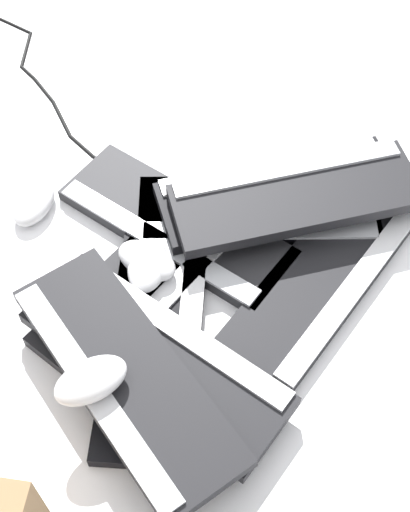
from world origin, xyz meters
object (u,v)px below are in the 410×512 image
(keyboard_0, at_px, (149,278))
(keyboard_6, at_px, (279,191))
(keyboard_1, at_px, (157,335))
(mouse_0, at_px, (91,380))
(keyboard_2, at_px, (323,279))
(mouse_2, at_px, (148,265))
(keyboard_8, at_px, (125,375))
(keyboard_7, at_px, (296,195))
(keyboard_5, at_px, (156,357))
(mouse_3, at_px, (147,260))
(keyboard_4, at_px, (175,225))
(keyboard_3, at_px, (258,212))
(mouse_1, at_px, (34,203))

(keyboard_0, height_order, keyboard_6, keyboard_6)
(keyboard_1, height_order, mouse_0, mouse_0)
(keyboard_2, xyz_separation_m, keyboard_6, (0.04, -0.18, 0.03))
(keyboard_0, distance_m, mouse_2, 0.04)
(keyboard_8, distance_m, mouse_0, 0.06)
(keyboard_6, xyz_separation_m, mouse_0, (0.35, 0.36, 0.07))
(keyboard_8, bearing_deg, keyboard_2, -155.20)
(keyboard_2, bearing_deg, keyboard_7, -80.86)
(keyboard_5, height_order, mouse_2, mouse_2)
(keyboard_7, xyz_separation_m, mouse_3, (0.27, 0.08, -0.02))
(keyboard_7, bearing_deg, keyboard_8, 42.85)
(mouse_0, bearing_deg, keyboard_0, -135.01)
(keyboard_1, distance_m, mouse_3, 0.13)
(mouse_2, relative_size, mouse_3, 1.00)
(keyboard_1, relative_size, keyboard_7, 1.02)
(keyboard_2, distance_m, mouse_3, 0.30)
(mouse_0, xyz_separation_m, mouse_3, (-0.10, -0.24, -0.06))
(keyboard_2, relative_size, mouse_2, 3.80)
(mouse_0, bearing_deg, keyboard_2, -176.80)
(keyboard_7, distance_m, mouse_0, 0.49)
(keyboard_4, xyz_separation_m, keyboard_7, (-0.22, 0.01, 0.06))
(keyboard_1, distance_m, keyboard_3, 0.31)
(mouse_2, bearing_deg, mouse_0, -8.05)
(keyboard_6, relative_size, mouse_2, 4.15)
(mouse_3, bearing_deg, keyboard_5, -48.94)
(mouse_3, bearing_deg, keyboard_2, 31.27)
(keyboard_5, bearing_deg, keyboard_6, -130.35)
(keyboard_4, relative_size, keyboard_5, 1.01)
(keyboard_4, distance_m, keyboard_6, 0.20)
(keyboard_4, height_order, keyboard_7, keyboard_7)
(keyboard_3, xyz_separation_m, mouse_0, (0.31, 0.34, 0.10))
(keyboard_2, bearing_deg, keyboard_6, -76.51)
(keyboard_0, bearing_deg, keyboard_3, -151.52)
(keyboard_3, relative_size, mouse_2, 4.15)
(keyboard_1, height_order, mouse_1, mouse_1)
(keyboard_2, xyz_separation_m, keyboard_3, (0.08, -0.16, 0.00))
(keyboard_3, bearing_deg, keyboard_7, 162.40)
(keyboard_1, relative_size, keyboard_3, 1.01)
(keyboard_1, height_order, mouse_3, mouse_3)
(keyboard_7, distance_m, mouse_2, 0.29)
(keyboard_8, xyz_separation_m, mouse_1, (0.14, -0.40, -0.05))
(mouse_3, bearing_deg, keyboard_4, 100.47)
(keyboard_0, xyz_separation_m, mouse_2, (-0.00, -0.00, 0.04))
(keyboard_8, xyz_separation_m, mouse_2, (-0.05, -0.21, -0.02))
(keyboard_6, distance_m, mouse_2, 0.29)
(keyboard_7, bearing_deg, keyboard_0, 19.42)
(keyboard_3, height_order, keyboard_4, same)
(keyboard_4, distance_m, keyboard_8, 0.34)
(keyboard_4, height_order, keyboard_6, keyboard_6)
(mouse_0, relative_size, mouse_3, 1.00)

